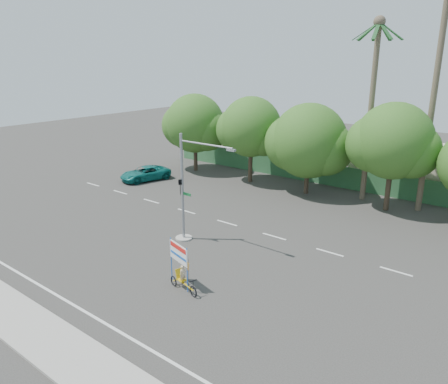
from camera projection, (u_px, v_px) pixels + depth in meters
The scene contains 14 objects.
ground at pixel (167, 272), 24.32m from camera, with size 120.00×120.00×0.00m, color #33302D.
sidewalk_near at pixel (41, 336), 18.69m from camera, with size 50.00×2.40×0.12m, color gray.
fence at pixel (334, 176), 40.12m from camera, with size 38.00×0.08×2.00m, color #336B3D.
building_left at pixel (269, 145), 49.12m from camera, with size 12.00×8.00×4.00m, color beige.
building_right at pixel (442, 171), 38.51m from camera, with size 14.00×8.00×3.60m, color beige.
tree_far_left at pixel (195, 125), 44.71m from camera, with size 7.14×6.00×7.96m.
tree_left at pixel (251, 129), 40.47m from camera, with size 6.66×5.60×8.07m.
tree_center at pixel (308, 143), 37.09m from camera, with size 7.62×6.40×7.85m.
tree_right at pixel (393, 144), 32.71m from camera, with size 6.90×5.80×8.36m.
palm_tall at pixel (437, 72), 31.07m from camera, with size 3.73×3.79×17.45m.
palm_short at pixel (373, 92), 34.21m from camera, with size 3.73×3.79×14.45m.
traffic_signal at pixel (186, 198), 27.74m from camera, with size 4.72×1.10×7.00m.
trike_billboard at pixel (181, 270), 22.42m from camera, with size 2.44×0.98×2.48m.
pickup_truck at pixel (145, 173), 42.21m from camera, with size 2.24×4.85×1.35m, color #0E6860.
Camera 1 is at (16.08, -15.19, 11.49)m, focal length 35.00 mm.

